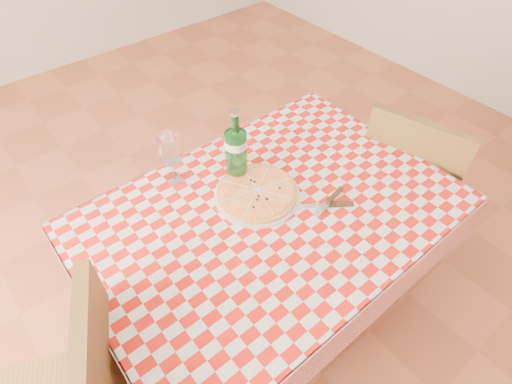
# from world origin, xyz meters

# --- Properties ---
(dining_table) EXTENTS (1.20, 0.80, 0.75)m
(dining_table) POSITION_xyz_m (0.00, 0.00, 0.66)
(dining_table) COLOR brown
(dining_table) RESTS_ON ground
(tablecloth) EXTENTS (1.30, 0.90, 0.01)m
(tablecloth) POSITION_xyz_m (0.00, 0.00, 0.75)
(tablecloth) COLOR #AB120A
(tablecloth) RESTS_ON dining_table
(chair_near) EXTENTS (0.50, 0.50, 0.91)m
(chair_near) POSITION_xyz_m (0.75, -0.10, 0.52)
(chair_near) COLOR brown
(chair_near) RESTS_ON ground
(pizza_plate) EXTENTS (0.38, 0.38, 0.04)m
(pizza_plate) POSITION_xyz_m (0.01, 0.09, 0.78)
(pizza_plate) COLOR gold
(pizza_plate) RESTS_ON tablecloth
(water_bottle) EXTENTS (0.11, 0.11, 0.30)m
(water_bottle) POSITION_xyz_m (0.01, 0.22, 0.91)
(water_bottle) COLOR #196724
(water_bottle) RESTS_ON tablecloth
(wine_glass) EXTENTS (0.08, 0.08, 0.20)m
(wine_glass) POSITION_xyz_m (-0.18, 0.35, 0.86)
(wine_glass) COLOR white
(wine_glass) RESTS_ON tablecloth
(cutlery) EXTENTS (0.26, 0.23, 0.03)m
(cutlery) POSITION_xyz_m (0.17, -0.11, 0.77)
(cutlery) COLOR silver
(cutlery) RESTS_ON tablecloth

